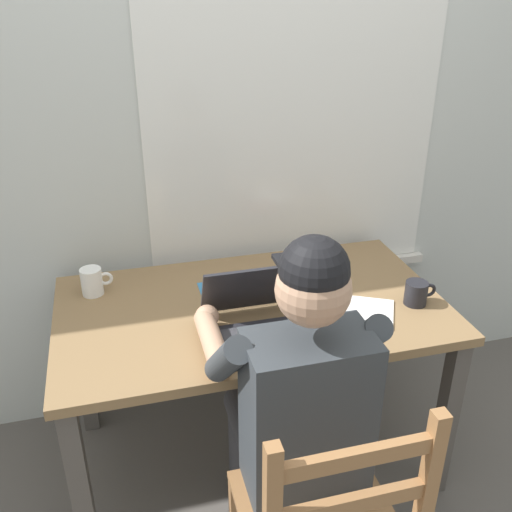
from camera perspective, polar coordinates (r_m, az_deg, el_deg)
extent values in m
plane|color=#56514C|center=(2.52, -0.36, -19.05)|extent=(8.00, 8.00, 0.00)
cube|color=beige|center=(2.28, -3.53, 13.85)|extent=(6.00, 0.04, 2.60)
cube|color=silver|center=(2.36, 3.87, 11.02)|extent=(1.22, 0.01, 1.12)
cube|color=beige|center=(2.58, 3.52, -1.58)|extent=(1.28, 0.06, 0.04)
cube|color=olive|center=(2.07, -0.42, -5.29)|extent=(1.38, 0.79, 0.03)
cube|color=#4C4742|center=(2.00, -16.98, -21.55)|extent=(0.06, 0.06, 0.69)
cube|color=#4C4742|center=(2.27, 18.40, -15.08)|extent=(0.06, 0.06, 0.69)
cube|color=#4C4742|center=(2.52, -16.86, -10.02)|extent=(0.06, 0.06, 0.69)
cube|color=#4C4742|center=(2.74, 10.91, -6.14)|extent=(0.06, 0.06, 0.69)
cube|color=#33383D|center=(1.63, 5.07, -15.42)|extent=(0.34, 0.20, 0.50)
sphere|color=tan|center=(1.40, 5.71, -3.31)|extent=(0.19, 0.19, 0.19)
sphere|color=black|center=(1.38, 5.81, -1.42)|extent=(0.17, 0.17, 0.17)
cube|color=black|center=(1.46, 4.62, -0.56)|extent=(0.13, 0.10, 0.01)
cylinder|color=#38383D|center=(1.92, 0.03, -17.61)|extent=(0.13, 0.40, 0.13)
cylinder|color=#38383D|center=(1.96, 5.33, -16.60)|extent=(0.13, 0.40, 0.13)
cylinder|color=#38383D|center=(2.22, -1.37, -18.38)|extent=(0.10, 0.10, 0.46)
cylinder|color=#38383D|center=(2.26, 3.29, -17.53)|extent=(0.10, 0.10, 0.46)
cylinder|color=#33383D|center=(1.56, -2.88, -10.29)|extent=(0.10, 0.25, 0.25)
cylinder|color=tan|center=(1.80, -4.39, -8.40)|extent=(0.07, 0.28, 0.07)
sphere|color=tan|center=(1.91, -4.90, -6.03)|extent=(0.08, 0.08, 0.08)
cylinder|color=#33383D|center=(1.67, 10.80, -8.01)|extent=(0.10, 0.25, 0.25)
cylinder|color=tan|center=(1.89, 7.66, -6.57)|extent=(0.07, 0.28, 0.07)
sphere|color=tan|center=(2.00, 5.90, -4.51)|extent=(0.08, 0.08, 0.08)
cube|color=olive|center=(2.08, 9.16, -23.18)|extent=(0.04, 0.04, 0.44)
cube|color=olive|center=(1.51, 16.61, -21.53)|extent=(0.04, 0.04, 0.48)
cube|color=olive|center=(1.43, 9.58, -23.05)|extent=(0.36, 0.02, 0.04)
cube|color=olive|center=(1.33, 10.05, -19.11)|extent=(0.36, 0.02, 0.04)
cube|color=#232328|center=(1.86, 0.70, -8.53)|extent=(0.33, 0.23, 0.02)
cube|color=#38383D|center=(1.85, 0.70, -8.29)|extent=(0.29, 0.17, 0.00)
cube|color=#232328|center=(1.94, -0.59, -3.25)|extent=(0.33, 0.11, 0.20)
cube|color=#4C515B|center=(1.94, -0.59, -3.25)|extent=(0.29, 0.09, 0.17)
ellipsoid|color=#232328|center=(1.94, 9.16, -7.00)|extent=(0.06, 0.10, 0.03)
cylinder|color=white|center=(2.19, -16.00, -2.46)|extent=(0.08, 0.08, 0.10)
torus|color=white|center=(2.19, -14.69, -2.19)|extent=(0.05, 0.01, 0.05)
cylinder|color=black|center=(2.13, 15.60, -3.57)|extent=(0.08, 0.08, 0.09)
torus|color=black|center=(2.15, 16.83, -3.27)|extent=(0.05, 0.01, 0.05)
cube|color=#2D5B9E|center=(2.20, 5.09, -2.49)|extent=(0.15, 0.11, 0.03)
cube|color=#BC332D|center=(2.18, 5.14, -2.01)|extent=(0.16, 0.14, 0.02)
cube|color=white|center=(2.05, 10.58, -5.44)|extent=(0.27, 0.27, 0.01)
cube|color=teal|center=(2.18, -4.01, -3.05)|extent=(0.13, 0.09, 0.00)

